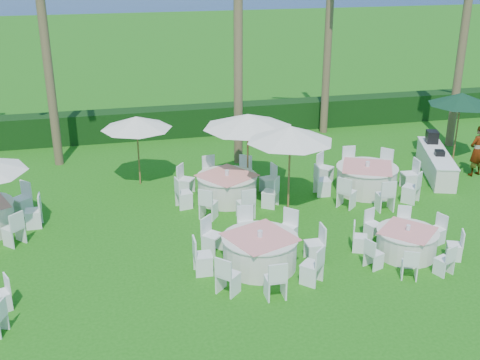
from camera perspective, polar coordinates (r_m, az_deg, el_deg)
The scene contains 15 objects.
ground at distance 14.91m, azimuth -0.42°, elevation -9.37°, with size 120.00×120.00×0.00m, color #1A6010.
hedge at distance 25.62m, azimuth -6.40°, elevation 5.50°, with size 34.00×1.00×1.20m, color black.
banquet_table_b at distance 15.23m, azimuth 1.89°, elevation -6.73°, with size 3.35×3.35×1.01m.
banquet_table_c at distance 16.41m, azimuth 15.52°, elevation -5.68°, with size 2.73×2.73×0.86m.
banquet_table_e at distance 19.06m, azimuth -1.23°, elevation -0.66°, with size 3.37×3.37×1.01m.
banquet_table_f at distance 20.13m, azimuth 11.90°, elevation 0.16°, with size 3.50×3.50×1.05m.
umbrella_b at distance 17.73m, azimuth 4.80°, elevation 4.39°, with size 2.61×2.61×2.67m.
umbrella_c at distance 20.07m, azimuth -9.79°, elevation 5.38°, with size 2.34×2.34×2.37m.
umbrella_d at distance 19.22m, azimuth 0.76°, elevation 5.62°, with size 2.91×2.91×2.60m.
umbrella_green at distance 23.59m, azimuth 20.24°, elevation 7.23°, with size 2.37×2.37×2.55m.
buffet_table at distance 22.31m, azimuth 18.07°, elevation 1.64°, with size 1.87×3.63×1.27m.
staff_person at distance 22.50m, azimuth 21.58°, elevation 2.59°, with size 0.66×0.43×1.82m, color gray.
palm_b at distance 22.22m, azimuth -18.00°, elevation 12.44°, with size 4.18×4.39×8.12m.
palm_d at distance 25.41m, azimuth 8.44°, elevation 14.47°, with size 4.22×4.38×8.29m.
palm_e at distance 24.80m, azimuth 20.67°, elevation 14.41°, with size 4.39×4.19×9.31m.
Camera 1 is at (-2.80, -12.46, 7.70)m, focal length 45.00 mm.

